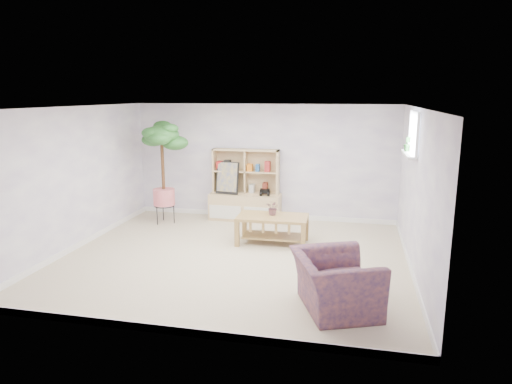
% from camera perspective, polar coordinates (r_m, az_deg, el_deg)
% --- Properties ---
extents(floor, '(5.50, 5.00, 0.01)m').
position_cam_1_polar(floor, '(7.49, -2.80, -8.15)').
color(floor, beige).
rests_on(floor, ground).
extents(ceiling, '(5.50, 5.00, 0.01)m').
position_cam_1_polar(ceiling, '(7.03, -3.01, 10.54)').
color(ceiling, silver).
rests_on(ceiling, walls).
extents(walls, '(5.51, 5.01, 2.40)m').
position_cam_1_polar(walls, '(7.16, -2.90, 0.89)').
color(walls, '#B6A6D2').
rests_on(walls, floor).
extents(baseboard, '(5.50, 5.00, 0.10)m').
position_cam_1_polar(baseboard, '(7.47, -2.81, -7.79)').
color(baseboard, white).
rests_on(baseboard, floor).
extents(window, '(0.10, 0.98, 0.68)m').
position_cam_1_polar(window, '(7.46, 19.19, 6.90)').
color(window, silver).
rests_on(window, walls).
extents(window_sill, '(0.14, 1.00, 0.04)m').
position_cam_1_polar(window_sill, '(7.48, 18.56, 4.49)').
color(window_sill, white).
rests_on(window_sill, walls).
extents(storage_unit, '(1.48, 0.50, 1.48)m').
position_cam_1_polar(storage_unit, '(9.46, -1.39, 0.85)').
color(storage_unit, tan).
rests_on(storage_unit, floor).
extents(poster, '(0.50, 0.17, 0.67)m').
position_cam_1_polar(poster, '(9.47, -3.60, 1.77)').
color(poster, yellow).
rests_on(poster, storage_unit).
extents(toy_truck, '(0.30, 0.22, 0.15)m').
position_cam_1_polar(toy_truck, '(9.35, 1.12, 0.02)').
color(toy_truck, black).
rests_on(toy_truck, storage_unit).
extents(coffee_table, '(1.23, 0.68, 0.50)m').
position_cam_1_polar(coffee_table, '(8.09, 2.07, -4.72)').
color(coffee_table, olive).
rests_on(coffee_table, floor).
extents(table_plant, '(0.29, 0.27, 0.27)m').
position_cam_1_polar(table_plant, '(8.04, 2.16, -1.98)').
color(table_plant, '#255D32').
rests_on(table_plant, coffee_table).
extents(floor_tree, '(0.80, 0.80, 2.08)m').
position_cam_1_polar(floor_tree, '(9.37, -11.54, 2.34)').
color(floor_tree, '#2E7228').
rests_on(floor_tree, floor).
extents(armchair, '(1.25, 1.32, 0.79)m').
position_cam_1_polar(armchair, '(5.73, 9.90, -10.66)').
color(armchair, '#22204D').
rests_on(armchair, floor).
extents(sill_plant, '(0.17, 0.16, 0.24)m').
position_cam_1_polar(sill_plant, '(7.68, 18.46, 5.75)').
color(sill_plant, '#2E7228').
rests_on(sill_plant, window_sill).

